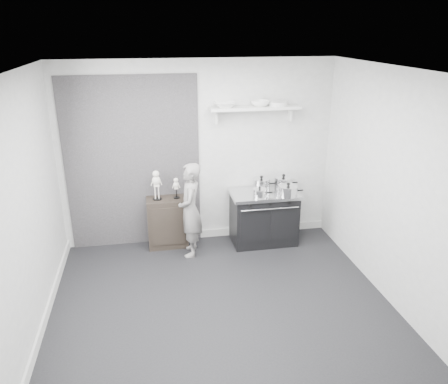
{
  "coord_description": "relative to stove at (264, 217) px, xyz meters",
  "views": [
    {
      "loc": [
        -0.76,
        -4.34,
        3.09
      ],
      "look_at": [
        0.22,
        0.95,
        1.05
      ],
      "focal_mm": 35.0,
      "sensor_mm": 36.0,
      "label": 1
    }
  ],
  "objects": [
    {
      "name": "skeleton_torso",
      "position": [
        -1.29,
        0.13,
        0.53
      ],
      "size": [
        0.1,
        0.06,
        0.35
      ],
      "primitive_type": null,
      "color": "silver",
      "rests_on": "side_cabinet"
    },
    {
      "name": "wall_shelf",
      "position": [
        -0.13,
        0.2,
        1.6
      ],
      "size": [
        1.3,
        0.26,
        0.24
      ],
      "color": "silver",
      "rests_on": "room_shell"
    },
    {
      "name": "skeleton_full",
      "position": [
        -1.57,
        0.13,
        0.6
      ],
      "size": [
        0.14,
        0.09,
        0.51
      ],
      "primitive_type": null,
      "color": "silver",
      "rests_on": "side_cabinet"
    },
    {
      "name": "side_cabinet",
      "position": [
        -1.44,
        0.13,
        -0.03
      ],
      "size": [
        0.58,
        0.34,
        0.75
      ],
      "primitive_type": "cube",
      "color": "black",
      "rests_on": "ground"
    },
    {
      "name": "bowl_small",
      "position": [
        -0.05,
        0.19,
        1.68
      ],
      "size": [
        0.26,
        0.26,
        0.08
      ],
      "primitive_type": "imported",
      "color": "white",
      "rests_on": "wall_shelf"
    },
    {
      "name": "room_shell",
      "position": [
        -1.02,
        -1.33,
        1.23
      ],
      "size": [
        4.02,
        3.62,
        2.71
      ],
      "color": "#B6B6B3",
      "rests_on": "ground"
    },
    {
      "name": "ground",
      "position": [
        -0.93,
        -1.48,
        -0.41
      ],
      "size": [
        4.0,
        4.0,
        0.0
      ],
      "primitive_type": "plane",
      "color": "black",
      "rests_on": "ground"
    },
    {
      "name": "stove",
      "position": [
        0.0,
        0.0,
        0.0
      ],
      "size": [
        1.0,
        0.63,
        0.8
      ],
      "color": "black",
      "rests_on": "ground"
    },
    {
      "name": "plate_stack",
      "position": [
        0.21,
        0.19,
        1.66
      ],
      "size": [
        0.28,
        0.28,
        0.06
      ],
      "primitive_type": "cylinder",
      "color": "silver",
      "rests_on": "wall_shelf"
    },
    {
      "name": "bowl_large",
      "position": [
        -0.56,
        0.19,
        1.67
      ],
      "size": [
        0.31,
        0.31,
        0.08
      ],
      "primitive_type": "imported",
      "color": "white",
      "rests_on": "wall_shelf"
    },
    {
      "name": "pot_back_right",
      "position": [
        0.32,
        0.11,
        0.49
      ],
      "size": [
        0.36,
        0.28,
        0.23
      ],
      "color": "silver",
      "rests_on": "stove"
    },
    {
      "name": "pot_front_center",
      "position": [
        -0.12,
        -0.16,
        0.46
      ],
      "size": [
        0.29,
        0.2,
        0.16
      ],
      "color": "silver",
      "rests_on": "stove"
    },
    {
      "name": "child",
      "position": [
        -1.13,
        -0.18,
        0.28
      ],
      "size": [
        0.4,
        0.54,
        1.37
      ],
      "primitive_type": "imported",
      "rotation": [
        0.0,
        0.0,
        -1.72
      ],
      "color": "gray",
      "rests_on": "ground"
    },
    {
      "name": "pot_front_right",
      "position": [
        0.3,
        -0.19,
        0.48
      ],
      "size": [
        0.37,
        0.28,
        0.2
      ],
      "color": "silver",
      "rests_on": "stove"
    },
    {
      "name": "pot_back_left",
      "position": [
        -0.01,
        0.15,
        0.48
      ],
      "size": [
        0.35,
        0.26,
        0.21
      ],
      "color": "silver",
      "rests_on": "stove"
    }
  ]
}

